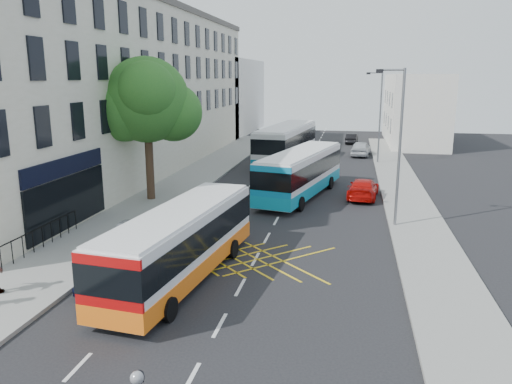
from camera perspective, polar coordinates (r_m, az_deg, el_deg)
The scene contains 19 objects.
ground at distance 16.48m, azimuth -4.16°, elevation -14.95°, with size 120.00×120.00×0.00m, color black.
pavement_left at distance 32.47m, azimuth -11.87°, elevation -0.86°, with size 5.00×70.00×0.15m, color gray.
pavement_right at distance 30.24m, azimuth 17.40°, elevation -2.22°, with size 3.00×70.00×0.15m, color gray.
terrace_main at distance 42.47m, azimuth -14.30°, elevation 11.35°, with size 8.30×45.00×13.50m.
terrace_far at distance 71.36m, azimuth -3.71°, elevation 10.84°, with size 8.00×20.00×10.00m, color silver.
building_right at distance 62.55m, azimuth 17.61°, elevation 9.04°, with size 6.00×18.00×8.00m, color silver.
street_tree at distance 31.56m, azimuth -12.44°, elevation 10.15°, with size 6.30×5.70×8.80m.
lamp_near at distance 26.32m, azimuth 15.94°, elevation 5.77°, with size 1.45×0.15×8.00m.
lamp_far at distance 46.20m, azimuth 13.89°, elevation 8.82°, with size 1.45×0.15×8.00m.
railings at distance 24.64m, azimuth -23.22°, elevation -4.57°, with size 0.08×5.60×1.14m, color black, non-canonical shape.
bus_near at distance 19.57m, azimuth -8.56°, elevation -5.73°, with size 3.42×10.18×2.80m.
bus_mid at distance 32.82m, azimuth 5.13°, elevation 2.23°, with size 4.81×11.04×3.02m.
bus_far at distance 45.27m, azimuth 3.51°, elevation 5.54°, with size 4.27×12.58×3.47m.
parked_car_blue at distance 19.99m, azimuth -16.16°, elevation -8.33°, with size 1.46×3.62×1.23m, color black.
parked_car_silver at distance 23.05m, azimuth -14.04°, elevation -5.23°, with size 1.38×3.96×1.31m, color #B6B9BF.
red_hatchback at distance 33.12m, azimuth 12.16°, elevation 0.40°, with size 1.79×4.41×1.28m, color red.
distant_car_grey at distance 52.82m, azimuth 5.02°, elevation 5.35°, with size 2.30×4.99×1.39m, color #3F4347.
distant_car_silver at distance 50.99m, azimuth 11.89°, elevation 4.90°, with size 1.74×4.33×1.48m, color #B8BCC1.
distant_car_dark at distance 60.30m, azimuth 10.89°, elevation 6.03°, with size 1.25×3.58×1.18m, color black.
Camera 1 is at (3.87, -14.03, 7.73)m, focal length 35.00 mm.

